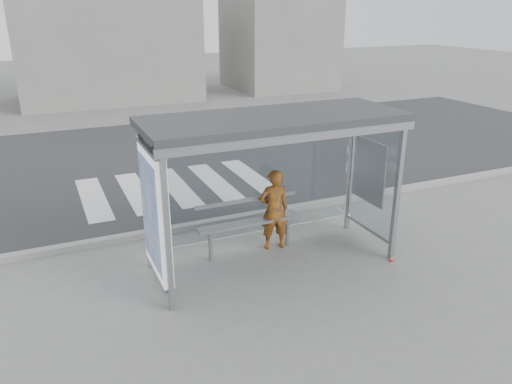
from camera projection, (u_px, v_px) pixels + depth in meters
ground at (273, 262)px, 8.77m from camera, size 80.00×80.00×0.00m
road at (170, 158)px, 14.76m from camera, size 30.00×10.00×0.01m
curb at (232, 219)px, 10.42m from camera, size 30.00×0.18×0.12m
crosswalk at (177, 187)px, 12.43m from camera, size 4.55×3.00×0.00m
bus_shelter at (252, 156)px, 7.99m from camera, size 4.25×1.65×2.62m
building_center at (106, 45)px, 23.30m from camera, size 8.00×5.00×5.00m
building_right at (279, 21)px, 26.37m from camera, size 5.00×5.00×7.00m
person at (274, 210)px, 9.05m from camera, size 0.60×0.44×1.52m
bench at (250, 222)px, 8.94m from camera, size 1.95×0.28×1.01m
soda_can at (392, 260)px, 8.80m from camera, size 0.12×0.09×0.06m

